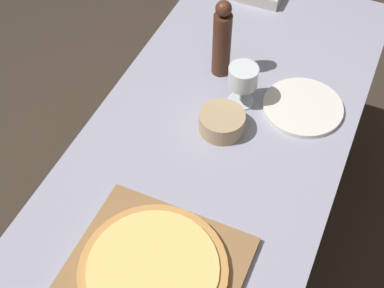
{
  "coord_description": "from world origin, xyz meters",
  "views": [
    {
      "loc": [
        0.33,
        -0.85,
        1.92
      ],
      "look_at": [
        -0.03,
        -0.03,
        0.82
      ],
      "focal_mm": 50.0,
      "sensor_mm": 36.0,
      "label": 1
    }
  ],
  "objects_px": {
    "pizza": "(153,270)",
    "pepper_mill": "(222,40)",
    "small_bowl": "(222,122)",
    "wine_glass": "(243,78)"
  },
  "relations": [
    {
      "from": "pizza",
      "to": "pepper_mill",
      "type": "height_order",
      "value": "pepper_mill"
    },
    {
      "from": "pizza",
      "to": "small_bowl",
      "type": "relative_size",
      "value": 2.66
    },
    {
      "from": "pizza",
      "to": "small_bowl",
      "type": "bearing_deg",
      "value": 92.69
    },
    {
      "from": "small_bowl",
      "to": "pepper_mill",
      "type": "bearing_deg",
      "value": 112.7
    },
    {
      "from": "pepper_mill",
      "to": "wine_glass",
      "type": "xyz_separation_m",
      "value": [
        0.11,
        -0.1,
        -0.03
      ]
    },
    {
      "from": "pizza",
      "to": "wine_glass",
      "type": "distance_m",
      "value": 0.61
    },
    {
      "from": "pizza",
      "to": "small_bowl",
      "type": "height_order",
      "value": "small_bowl"
    },
    {
      "from": "pizza",
      "to": "pepper_mill",
      "type": "relative_size",
      "value": 1.32
    },
    {
      "from": "pepper_mill",
      "to": "small_bowl",
      "type": "relative_size",
      "value": 2.01
    },
    {
      "from": "wine_glass",
      "to": "small_bowl",
      "type": "height_order",
      "value": "wine_glass"
    }
  ]
}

